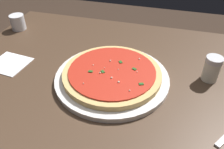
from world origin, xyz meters
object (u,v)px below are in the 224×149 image
object	(u,v)px
cup_small_sauce	(18,22)
parmesan_shaker	(212,69)
serving_plate	(112,78)
pizza	(112,73)
napkin_folded_right	(9,64)

from	to	relation	value
cup_small_sauce	parmesan_shaker	distance (m)	0.71
serving_plate	cup_small_sauce	world-z (taller)	cup_small_sauce
pizza	parmesan_shaker	world-z (taller)	parmesan_shaker
serving_plate	napkin_folded_right	distance (m)	0.33
cup_small_sauce	parmesan_shaker	size ratio (longest dim) A/B	0.77
napkin_folded_right	parmesan_shaker	xyz separation A→B (m)	(0.60, 0.09, 0.04)
napkin_folded_right	parmesan_shaker	size ratio (longest dim) A/B	1.51
cup_small_sauce	napkin_folded_right	world-z (taller)	cup_small_sauce
napkin_folded_right	parmesan_shaker	distance (m)	0.60
cup_small_sauce	napkin_folded_right	distance (m)	0.24
pizza	parmesan_shaker	distance (m)	0.28
parmesan_shaker	pizza	bearing A→B (deg)	-163.73
napkin_folded_right	serving_plate	bearing A→B (deg)	1.35
pizza	napkin_folded_right	distance (m)	0.33
pizza	napkin_folded_right	size ratio (longest dim) A/B	2.47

